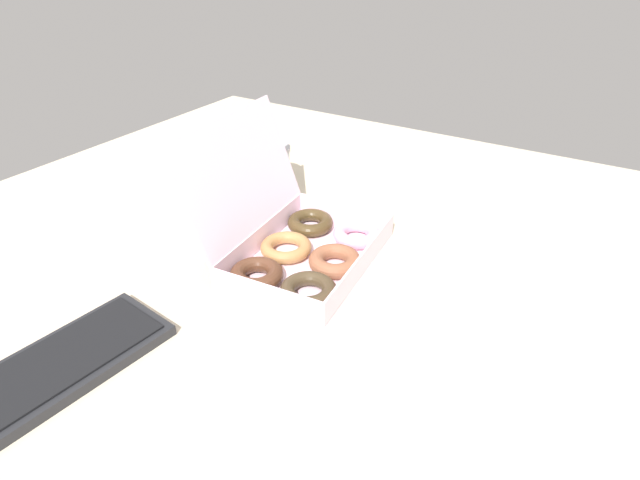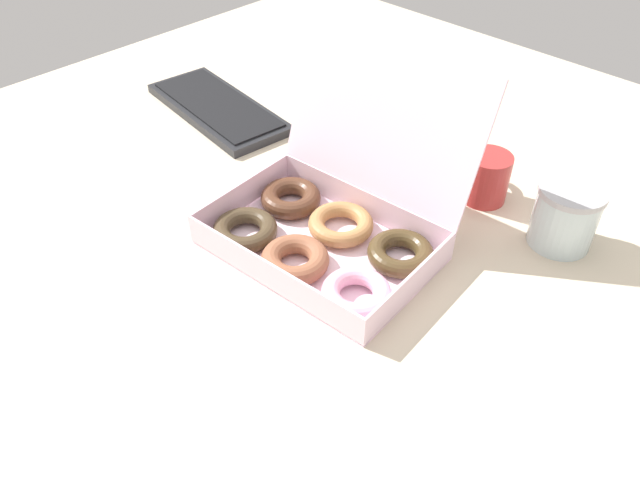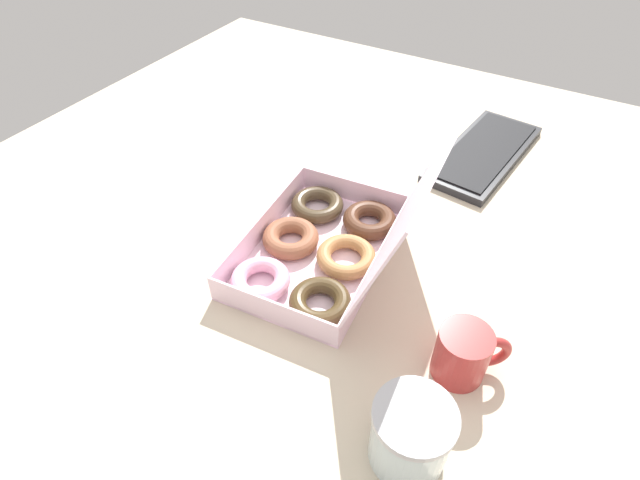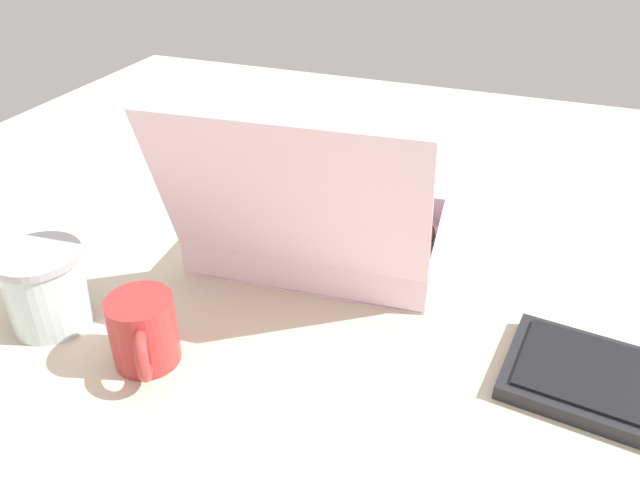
{
  "view_description": "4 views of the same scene",
  "coord_description": "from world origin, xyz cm",
  "px_view_note": "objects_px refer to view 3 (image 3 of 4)",
  "views": [
    {
      "loc": [
        -70.35,
        -50.06,
        57.98
      ],
      "look_at": [
        4.27,
        -4.77,
        4.25
      ],
      "focal_mm": 28.0,
      "sensor_mm": 36.0,
      "label": 1
    },
    {
      "loc": [
        54.55,
        -57.65,
        66.27
      ],
      "look_at": [
        3.67,
        -5.47,
        4.25
      ],
      "focal_mm": 35.0,
      "sensor_mm": 36.0,
      "label": 2
    },
    {
      "loc": [
        58.64,
        29.44,
        65.77
      ],
      "look_at": [
        0.86,
        -3.97,
        2.84
      ],
      "focal_mm": 28.0,
      "sensor_mm": 36.0,
      "label": 3
    },
    {
      "loc": [
        -26.75,
        72.06,
        51.43
      ],
      "look_at": [
        1.45,
        -1.51,
        3.19
      ],
      "focal_mm": 35.0,
      "sensor_mm": 36.0,
      "label": 4
    }
  ],
  "objects_px": {
    "keyboard": "(484,153)",
    "coffee_mug": "(464,353)",
    "glass_jar": "(411,435)",
    "donut_box": "(328,244)"
  },
  "relations": [
    {
      "from": "donut_box",
      "to": "keyboard",
      "type": "bearing_deg",
      "value": 162.06
    },
    {
      "from": "glass_jar",
      "to": "coffee_mug",
      "type": "bearing_deg",
      "value": 172.84
    },
    {
      "from": "donut_box",
      "to": "keyboard",
      "type": "xyz_separation_m",
      "value": [
        -0.47,
        0.15,
        -0.02
      ]
    },
    {
      "from": "keyboard",
      "to": "coffee_mug",
      "type": "distance_m",
      "value": 0.6
    },
    {
      "from": "donut_box",
      "to": "glass_jar",
      "type": "bearing_deg",
      "value": 45.25
    },
    {
      "from": "donut_box",
      "to": "coffee_mug",
      "type": "height_order",
      "value": "donut_box"
    },
    {
      "from": "coffee_mug",
      "to": "glass_jar",
      "type": "xyz_separation_m",
      "value": [
        0.16,
        -0.02,
        0.01
      ]
    },
    {
      "from": "donut_box",
      "to": "coffee_mug",
      "type": "bearing_deg",
      "value": 69.14
    },
    {
      "from": "coffee_mug",
      "to": "keyboard",
      "type": "bearing_deg",
      "value": -166.76
    },
    {
      "from": "coffee_mug",
      "to": "glass_jar",
      "type": "bearing_deg",
      "value": -7.16
    }
  ]
}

